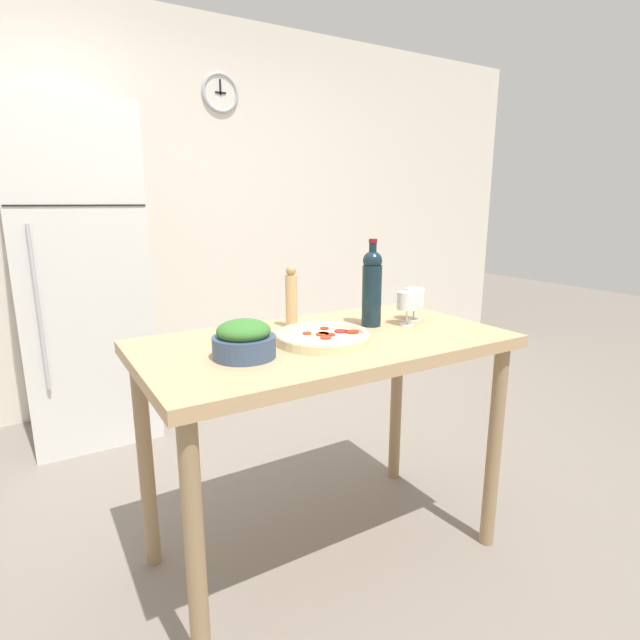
{
  "coord_description": "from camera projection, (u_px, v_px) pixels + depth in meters",
  "views": [
    {
      "loc": [
        -0.92,
        -1.48,
        1.38
      ],
      "look_at": [
        0.0,
        0.04,
        0.96
      ],
      "focal_mm": 28.0,
      "sensor_mm": 36.0,
      "label": 1
    }
  ],
  "objects": [
    {
      "name": "wine_glass_far",
      "position": [
        414.0,
        298.0,
        2.07
      ],
      "size": [
        0.08,
        0.08,
        0.13
      ],
      "color": "silver",
      "rests_on": "prep_counter"
    },
    {
      "name": "pepper_mill",
      "position": [
        291.0,
        298.0,
        1.94
      ],
      "size": [
        0.05,
        0.05,
        0.24
      ],
      "color": "tan",
      "rests_on": "prep_counter"
    },
    {
      "name": "wall_back",
      "position": [
        168.0,
        213.0,
        3.43
      ],
      "size": [
        6.4,
        0.08,
        2.6
      ],
      "color": "silver",
      "rests_on": "ground_plane"
    },
    {
      "name": "homemade_pizza",
      "position": [
        323.0,
        337.0,
        1.75
      ],
      "size": [
        0.33,
        0.33,
        0.04
      ],
      "color": "beige",
      "rests_on": "prep_counter"
    },
    {
      "name": "prep_counter",
      "position": [
        325.0,
        367.0,
        1.84
      ],
      "size": [
        1.33,
        0.72,
        0.9
      ],
      "color": "tan",
      "rests_on": "ground_plane"
    },
    {
      "name": "salad_bowl",
      "position": [
        244.0,
        340.0,
        1.57
      ],
      "size": [
        0.2,
        0.2,
        0.12
      ],
      "color": "#384C6B",
      "rests_on": "prep_counter"
    },
    {
      "name": "wine_bottle",
      "position": [
        372.0,
        286.0,
        1.96
      ],
      "size": [
        0.08,
        0.08,
        0.34
      ],
      "color": "#142833",
      "rests_on": "prep_counter"
    },
    {
      "name": "refrigerator",
      "position": [
        80.0,
        279.0,
        2.89
      ],
      "size": [
        0.67,
        0.67,
        1.89
      ],
      "color": "silver",
      "rests_on": "ground_plane"
    },
    {
      "name": "ground_plane",
      "position": [
        325.0,
        551.0,
        2.02
      ],
      "size": [
        14.0,
        14.0,
        0.0
      ],
      "primitive_type": "plane",
      "color": "slate"
    },
    {
      "name": "wine_glass_near",
      "position": [
        407.0,
        302.0,
        1.99
      ],
      "size": [
        0.08,
        0.08,
        0.13
      ],
      "color": "silver",
      "rests_on": "prep_counter"
    }
  ]
}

